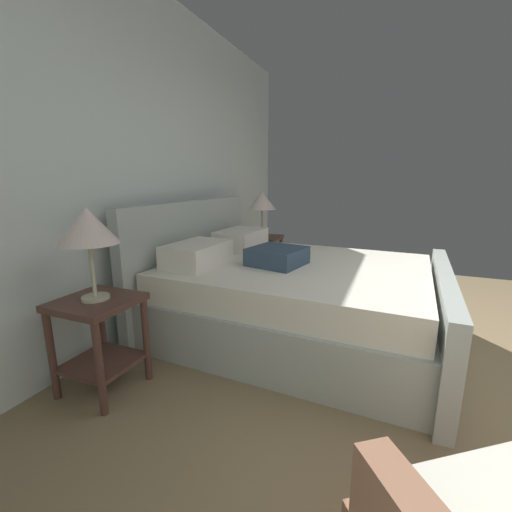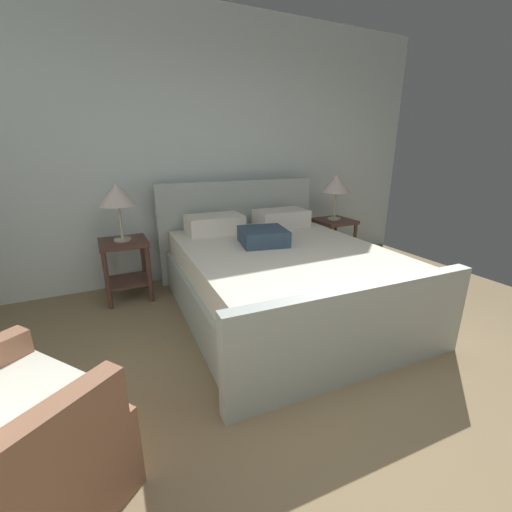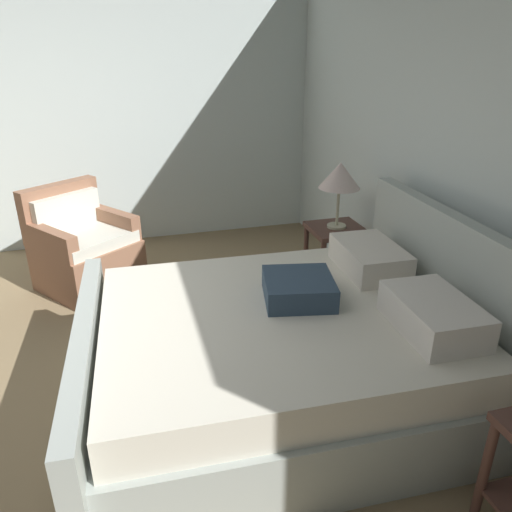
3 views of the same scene
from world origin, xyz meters
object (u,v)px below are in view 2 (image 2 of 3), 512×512
Objects in this scene: nightstand_right at (333,235)px; table_lamp_right at (337,184)px; bed at (277,274)px; nightstand_left at (125,260)px; table_lamp_left at (117,195)px.

nightstand_right is 1.10× the size of table_lamp_right.
bed is at bearing -148.35° from nightstand_right.
nightstand_left is (-2.46, 0.10, -0.63)m from table_lamp_right.
table_lamp_left is at bearing 116.57° from nightstand_left.
nightstand_right is at bearing 31.65° from bed.
table_lamp_right is 0.99× the size of table_lamp_left.
nightstand_left is at bearing -63.43° from table_lamp_left.
nightstand_right is 1.09× the size of table_lamp_left.
table_lamp_left is (-2.46, 0.10, 0.00)m from table_lamp_right.
bed is 1.60m from table_lamp_right.
table_lamp_left reaches higher than bed.
table_lamp_right reaches higher than nightstand_left.
nightstand_left is 0.63m from table_lamp_left.
nightstand_left is (-2.46, 0.10, 0.00)m from nightstand_right.
bed is 1.45m from nightstand_right.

